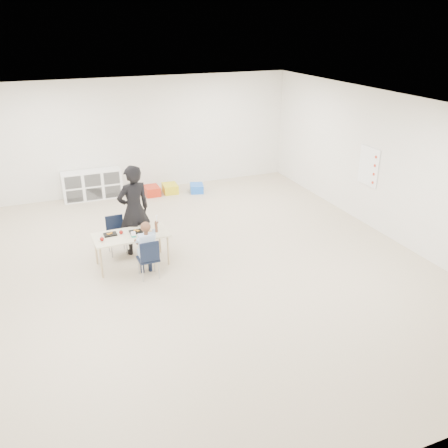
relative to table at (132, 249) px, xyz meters
name	(u,v)px	position (x,y,z in m)	size (l,w,h in m)	color
room	(195,193)	(1.02, -0.55, 1.10)	(9.00, 9.02, 2.80)	#C2B195
table	(132,249)	(0.00, 0.00, 0.00)	(1.31, 0.68, 0.59)	beige
chair_near	(148,258)	(0.16, -0.54, 0.06)	(0.34, 0.32, 0.71)	black
chair_far	(117,236)	(-0.16, 0.54, 0.06)	(0.34, 0.32, 0.71)	black
child	(147,247)	(0.16, -0.54, 0.26)	(0.47, 0.47, 1.12)	#B6D4F6
lunch_tray_near	(136,232)	(0.10, 0.04, 0.31)	(0.22, 0.16, 0.03)	black
lunch_tray_far	(110,234)	(-0.34, 0.09, 0.31)	(0.22, 0.16, 0.03)	black
milk_carton	(133,235)	(0.02, -0.15, 0.34)	(0.07, 0.07, 0.10)	white
bread_roll	(150,232)	(0.31, -0.12, 0.33)	(0.09, 0.09, 0.07)	#B38549
apple_near	(121,232)	(-0.15, 0.07, 0.33)	(0.07, 0.07, 0.07)	maroon
apple_far	(102,239)	(-0.51, -0.09, 0.33)	(0.07, 0.07, 0.07)	maroon
cubby_shelf	(92,185)	(-0.18, 3.73, 0.05)	(1.40, 0.40, 0.70)	white
rules_poster	(369,166)	(5.00, 0.05, 0.95)	(0.02, 0.60, 0.80)	white
adult	(134,210)	(0.18, 0.47, 0.55)	(0.62, 0.41, 1.69)	black
bin_red	(152,191)	(1.21, 3.43, -0.19)	(0.35, 0.45, 0.22)	red
bin_yellow	(170,188)	(1.68, 3.43, -0.19)	(0.35, 0.45, 0.22)	gold
bin_blue	(197,188)	(2.32, 3.22, -0.20)	(0.32, 0.41, 0.20)	blue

